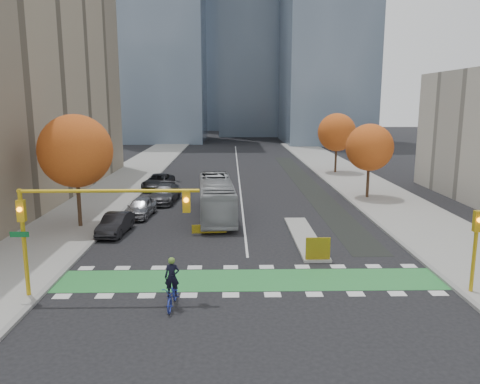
{
  "coord_description": "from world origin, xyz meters",
  "views": [
    {
      "loc": [
        -0.98,
        -21.35,
        9.07
      ],
      "look_at": [
        -0.35,
        9.98,
        3.0
      ],
      "focal_mm": 35.0,
      "sensor_mm": 36.0,
      "label": 1
    }
  ],
  "objects_px": {
    "parked_car_b": "(115,224)",
    "bus": "(216,198)",
    "hazard_board": "(318,249)",
    "tree_west": "(76,151)",
    "tree_east_near": "(370,147)",
    "traffic_signal_east": "(476,239)",
    "parked_car_d": "(158,182)",
    "cyclist": "(172,291)",
    "parked_car_a": "(141,207)",
    "traffic_signal_west": "(78,214)",
    "tree_east_far": "(337,132)",
    "parked_car_c": "(164,194)"
  },
  "relations": [
    {
      "from": "tree_west",
      "to": "bus",
      "type": "relative_size",
      "value": 0.75
    },
    {
      "from": "tree_east_near",
      "to": "cyclist",
      "type": "xyz_separation_m",
      "value": [
        -15.6,
        -23.67,
        -4.08
      ]
    },
    {
      "from": "traffic_signal_east",
      "to": "parked_car_b",
      "type": "xyz_separation_m",
      "value": [
        -19.5,
        10.75,
        -2.01
      ]
    },
    {
      "from": "parked_car_a",
      "to": "parked_car_b",
      "type": "bearing_deg",
      "value": -93.52
    },
    {
      "from": "hazard_board",
      "to": "parked_car_d",
      "type": "height_order",
      "value": "parked_car_d"
    },
    {
      "from": "tree_east_near",
      "to": "traffic_signal_east",
      "type": "xyz_separation_m",
      "value": [
        -1.5,
        -22.51,
        -2.13
      ]
    },
    {
      "from": "hazard_board",
      "to": "parked_car_b",
      "type": "bearing_deg",
      "value": 155.08
    },
    {
      "from": "tree_west",
      "to": "cyclist",
      "type": "distance_m",
      "value": 16.75
    },
    {
      "from": "parked_car_c",
      "to": "parked_car_d",
      "type": "distance_m",
      "value": 6.92
    },
    {
      "from": "cyclist",
      "to": "parked_car_c",
      "type": "xyz_separation_m",
      "value": [
        -3.45,
        22.33,
        0.02
      ]
    },
    {
      "from": "bus",
      "to": "parked_car_d",
      "type": "height_order",
      "value": "bus"
    },
    {
      "from": "parked_car_c",
      "to": "traffic_signal_west",
      "type": "bearing_deg",
      "value": -86.8
    },
    {
      "from": "parked_car_d",
      "to": "bus",
      "type": "bearing_deg",
      "value": -56.23
    },
    {
      "from": "tree_west",
      "to": "tree_east_near",
      "type": "relative_size",
      "value": 1.16
    },
    {
      "from": "traffic_signal_east",
      "to": "bus",
      "type": "distance_m",
      "value": 20.13
    },
    {
      "from": "hazard_board",
      "to": "parked_car_d",
      "type": "relative_size",
      "value": 0.25
    },
    {
      "from": "hazard_board",
      "to": "cyclist",
      "type": "height_order",
      "value": "cyclist"
    },
    {
      "from": "traffic_signal_east",
      "to": "parked_car_a",
      "type": "height_order",
      "value": "traffic_signal_east"
    },
    {
      "from": "hazard_board",
      "to": "traffic_signal_west",
      "type": "bearing_deg",
      "value": -158.45
    },
    {
      "from": "tree_east_near",
      "to": "traffic_signal_west",
      "type": "bearing_deg",
      "value": -131.52
    },
    {
      "from": "hazard_board",
      "to": "cyclist",
      "type": "xyz_separation_m",
      "value": [
        -7.6,
        -5.87,
        -0.02
      ]
    },
    {
      "from": "parked_car_b",
      "to": "traffic_signal_west",
      "type": "bearing_deg",
      "value": -79.62
    },
    {
      "from": "tree_east_near",
      "to": "hazard_board",
      "type": "bearing_deg",
      "value": -114.2
    },
    {
      "from": "traffic_signal_west",
      "to": "cyclist",
      "type": "relative_size",
      "value": 3.64
    },
    {
      "from": "hazard_board",
      "to": "tree_west",
      "type": "distance_m",
      "value": 18.44
    },
    {
      "from": "parked_car_d",
      "to": "parked_car_c",
      "type": "bearing_deg",
      "value": -70.96
    },
    {
      "from": "parked_car_c",
      "to": "tree_east_far",
      "type": "bearing_deg",
      "value": 47.13
    },
    {
      "from": "parked_car_b",
      "to": "bus",
      "type": "bearing_deg",
      "value": 40.08
    },
    {
      "from": "traffic_signal_east",
      "to": "parked_car_d",
      "type": "relative_size",
      "value": 0.73
    },
    {
      "from": "tree_west",
      "to": "parked_car_d",
      "type": "height_order",
      "value": "tree_west"
    },
    {
      "from": "tree_east_near",
      "to": "parked_car_a",
      "type": "xyz_separation_m",
      "value": [
        -20.2,
        -6.76,
        -4.1
      ]
    },
    {
      "from": "bus",
      "to": "parked_car_a",
      "type": "height_order",
      "value": "bus"
    },
    {
      "from": "bus",
      "to": "parked_car_a",
      "type": "relative_size",
      "value": 2.45
    },
    {
      "from": "bus",
      "to": "parked_car_b",
      "type": "distance_m",
      "value": 8.47
    },
    {
      "from": "parked_car_b",
      "to": "parked_car_c",
      "type": "xyz_separation_m",
      "value": [
        1.95,
        10.42,
        0.08
      ]
    },
    {
      "from": "parked_car_a",
      "to": "parked_car_c",
      "type": "xyz_separation_m",
      "value": [
        1.14,
        5.42,
        0.04
      ]
    },
    {
      "from": "tree_west",
      "to": "traffic_signal_west",
      "type": "xyz_separation_m",
      "value": [
        4.07,
        -12.51,
        -1.58
      ]
    },
    {
      "from": "tree_west",
      "to": "traffic_signal_west",
      "type": "relative_size",
      "value": 0.96
    },
    {
      "from": "tree_east_near",
      "to": "cyclist",
      "type": "relative_size",
      "value": 3.02
    },
    {
      "from": "hazard_board",
      "to": "parked_car_d",
      "type": "xyz_separation_m",
      "value": [
        -12.64,
        23.2,
        -0.02
      ]
    },
    {
      "from": "traffic_signal_east",
      "to": "parked_car_a",
      "type": "bearing_deg",
      "value": 139.89
    },
    {
      "from": "parked_car_b",
      "to": "parked_car_d",
      "type": "height_order",
      "value": "parked_car_d"
    },
    {
      "from": "tree_west",
      "to": "bus",
      "type": "xyz_separation_m",
      "value": [
        9.88,
        3.13,
        -4.08
      ]
    },
    {
      "from": "tree_east_far",
      "to": "parked_car_b",
      "type": "bearing_deg",
      "value": -127.76
    },
    {
      "from": "bus",
      "to": "parked_car_b",
      "type": "xyz_separation_m",
      "value": [
        -6.88,
        -4.89,
        -0.81
      ]
    },
    {
      "from": "cyclist",
      "to": "parked_car_d",
      "type": "distance_m",
      "value": 29.5
    },
    {
      "from": "traffic_signal_west",
      "to": "parked_car_c",
      "type": "height_order",
      "value": "traffic_signal_west"
    },
    {
      "from": "traffic_signal_west",
      "to": "parked_car_c",
      "type": "relative_size",
      "value": 1.54
    },
    {
      "from": "traffic_signal_east",
      "to": "parked_car_d",
      "type": "bearing_deg",
      "value": 124.44
    },
    {
      "from": "tree_west",
      "to": "tree_east_near",
      "type": "xyz_separation_m",
      "value": [
        24.0,
        10.0,
        -0.75
      ]
    }
  ]
}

